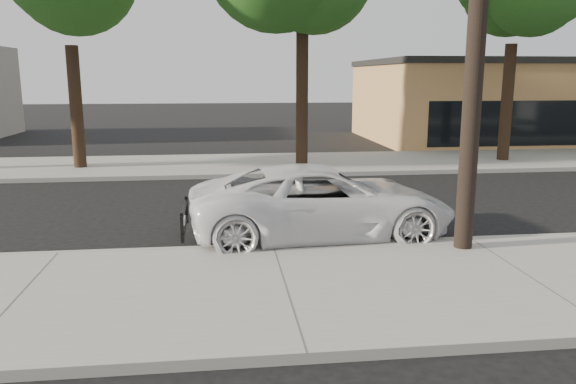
# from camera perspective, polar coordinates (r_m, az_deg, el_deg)

# --- Properties ---
(ground) EXTENTS (120.00, 120.00, 0.00)m
(ground) POSITION_cam_1_polar(r_m,az_deg,el_deg) (13.00, -2.43, -3.27)
(ground) COLOR black
(ground) RESTS_ON ground
(near_sidewalk) EXTENTS (90.00, 4.40, 0.15)m
(near_sidewalk) POSITION_cam_1_polar(r_m,az_deg,el_deg) (8.91, -0.25, -9.91)
(near_sidewalk) COLOR gray
(near_sidewalk) RESTS_ON ground
(far_sidewalk) EXTENTS (90.00, 5.00, 0.15)m
(far_sidewalk) POSITION_cam_1_polar(r_m,az_deg,el_deg) (21.30, -4.21, 2.80)
(far_sidewalk) COLOR gray
(far_sidewalk) RESTS_ON ground
(curb_near) EXTENTS (90.00, 0.12, 0.16)m
(curb_near) POSITION_cam_1_polar(r_m,az_deg,el_deg) (10.97, -1.57, -5.71)
(curb_near) COLOR #9E9B93
(curb_near) RESTS_ON ground
(building_main) EXTENTS (18.00, 10.00, 4.00)m
(building_main) POSITION_cam_1_polar(r_m,az_deg,el_deg) (33.21, 24.13, 8.35)
(building_main) COLOR tan
(building_main) RESTS_ON ground
(police_cruiser) EXTENTS (5.65, 2.85, 1.53)m
(police_cruiser) POSITION_cam_1_polar(r_m,az_deg,el_deg) (11.80, 3.49, -1.00)
(police_cruiser) COLOR white
(police_cruiser) RESTS_ON ground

